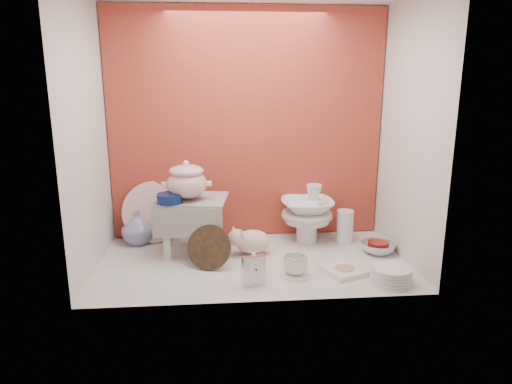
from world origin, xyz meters
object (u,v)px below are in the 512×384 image
(mantel_clock, at_px, (254,269))
(crystal_bowl, at_px, (378,248))
(soup_tureen, at_px, (187,180))
(plush_pig, at_px, (253,241))
(porcelain_tower, at_px, (307,213))
(floral_platter, at_px, (154,212))
(dinner_plate_stack, at_px, (391,275))
(step_stool, at_px, (193,226))
(blue_white_vase, at_px, (138,227))
(gold_rim_teacup, at_px, (295,265))

(mantel_clock, height_order, crystal_bowl, mantel_clock)
(soup_tureen, bearing_deg, plush_pig, -4.01)
(mantel_clock, height_order, porcelain_tower, porcelain_tower)
(floral_platter, relative_size, porcelain_tower, 1.05)
(plush_pig, xyz_separation_m, dinner_plate_stack, (0.70, -0.47, -0.04))
(dinner_plate_stack, height_order, porcelain_tower, porcelain_tower)
(soup_tureen, bearing_deg, crystal_bowl, -3.73)
(dinner_plate_stack, height_order, crystal_bowl, dinner_plate_stack)
(step_stool, distance_m, dinner_plate_stack, 1.19)
(blue_white_vase, distance_m, gold_rim_teacup, 1.11)
(crystal_bowl, height_order, porcelain_tower, porcelain_tower)
(blue_white_vase, relative_size, mantel_clock, 1.21)
(floral_platter, relative_size, blue_white_vase, 1.86)
(plush_pig, relative_size, dinner_plate_stack, 1.22)
(dinner_plate_stack, bearing_deg, porcelain_tower, 115.96)
(plush_pig, bearing_deg, gold_rim_teacup, -50.81)
(mantel_clock, bearing_deg, blue_white_vase, 117.18)
(dinner_plate_stack, xyz_separation_m, crystal_bowl, (0.08, 0.42, -0.01))
(blue_white_vase, bearing_deg, step_stool, -27.26)
(step_stool, bearing_deg, crystal_bowl, 2.63)
(mantel_clock, distance_m, plush_pig, 0.44)
(mantel_clock, bearing_deg, step_stool, 105.40)
(blue_white_vase, bearing_deg, crystal_bowl, -11.13)
(crystal_bowl, bearing_deg, dinner_plate_stack, -100.21)
(blue_white_vase, distance_m, crystal_bowl, 1.54)
(dinner_plate_stack, bearing_deg, mantel_clock, 177.10)
(dinner_plate_stack, bearing_deg, blue_white_vase, 153.24)
(plush_pig, relative_size, gold_rim_teacup, 2.07)
(floral_platter, distance_m, plush_pig, 0.71)
(soup_tureen, distance_m, gold_rim_teacup, 0.81)
(plush_pig, relative_size, crystal_bowl, 1.30)
(porcelain_tower, bearing_deg, dinner_plate_stack, -64.04)
(plush_pig, height_order, crystal_bowl, plush_pig)
(gold_rim_teacup, relative_size, porcelain_tower, 0.34)
(blue_white_vase, height_order, dinner_plate_stack, blue_white_vase)
(soup_tureen, relative_size, plush_pig, 1.01)
(step_stool, xyz_separation_m, crystal_bowl, (1.14, -0.11, -0.14))
(soup_tureen, distance_m, dinner_plate_stack, 1.27)
(blue_white_vase, relative_size, plush_pig, 0.79)
(dinner_plate_stack, distance_m, crystal_bowl, 0.43)
(blue_white_vase, height_order, crystal_bowl, blue_white_vase)
(floral_platter, height_order, gold_rim_teacup, floral_platter)
(plush_pig, distance_m, dinner_plate_stack, 0.85)
(step_stool, height_order, dinner_plate_stack, step_stool)
(mantel_clock, distance_m, crystal_bowl, 0.90)
(floral_platter, bearing_deg, blue_white_vase, -153.79)
(soup_tureen, relative_size, porcelain_tower, 0.72)
(mantel_clock, distance_m, dinner_plate_stack, 0.73)
(floral_platter, height_order, dinner_plate_stack, floral_platter)
(blue_white_vase, distance_m, mantel_clock, 0.98)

